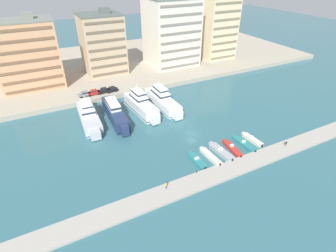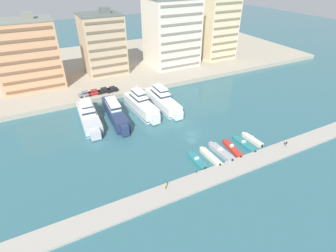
{
  "view_description": "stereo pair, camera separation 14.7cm",
  "coord_description": "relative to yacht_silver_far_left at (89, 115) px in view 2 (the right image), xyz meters",
  "views": [
    {
      "loc": [
        -33.7,
        -51.35,
        40.44
      ],
      "look_at": [
        -6.02,
        2.95,
        2.5
      ],
      "focal_mm": 28.0,
      "sensor_mm": 36.0,
      "label": 1
    },
    {
      "loc": [
        -33.57,
        -51.42,
        40.44
      ],
      "look_at": [
        -6.02,
        2.95,
        2.5
      ],
      "focal_mm": 28.0,
      "sensor_mm": 36.0,
      "label": 2
    }
  ],
  "objects": [
    {
      "name": "ground_plane",
      "position": [
        24.07,
        -19.49,
        -2.11
      ],
      "size": [
        400.0,
        400.0,
        0.0
      ],
      "primitive_type": "plane",
      "color": "#336670"
    },
    {
      "name": "quay_promenade",
      "position": [
        24.07,
        46.43,
        -1.28
      ],
      "size": [
        180.0,
        70.0,
        1.65
      ],
      "primitive_type": "cube",
      "color": "#ADA38E",
      "rests_on": "ground"
    },
    {
      "name": "pier_dock",
      "position": [
        24.07,
        -36.6,
        -1.85
      ],
      "size": [
        120.0,
        4.97,
        0.53
      ],
      "primitive_type": "cube",
      "color": "#A8A399",
      "rests_on": "ground"
    },
    {
      "name": "yacht_silver_far_left",
      "position": [
        0.0,
        0.0,
        0.0
      ],
      "size": [
        5.88,
        21.5,
        7.68
      ],
      "color": "silver",
      "rests_on": "ground"
    },
    {
      "name": "yacht_navy_left",
      "position": [
        7.5,
        -1.93,
        0.02
      ],
      "size": [
        4.74,
        21.76,
        7.0
      ],
      "color": "navy",
      "rests_on": "ground"
    },
    {
      "name": "yacht_white_mid_left",
      "position": [
        16.22,
        -1.26,
        0.39
      ],
      "size": [
        5.92,
        19.49,
        8.59
      ],
      "color": "white",
      "rests_on": "ground"
    },
    {
      "name": "yacht_white_center_left",
      "position": [
        24.07,
        -0.71,
        0.13
      ],
      "size": [
        5.12,
        21.48,
        8.03
      ],
      "color": "white",
      "rests_on": "ground"
    },
    {
      "name": "motorboat_teal_far_left",
      "position": [
        18.73,
        -30.63,
        -1.71
      ],
      "size": [
        2.0,
        7.12,
        1.14
      ],
      "color": "teal",
      "rests_on": "ground"
    },
    {
      "name": "motorboat_cream_left",
      "position": [
        22.37,
        -30.78,
        -1.64
      ],
      "size": [
        1.75,
        7.89,
        1.32
      ],
      "color": "beige",
      "rests_on": "ground"
    },
    {
      "name": "motorboat_grey_mid_left",
      "position": [
        25.8,
        -30.52,
        -1.59
      ],
      "size": [
        2.57,
        8.62,
        1.45
      ],
      "color": "#9EA3A8",
      "rests_on": "ground"
    },
    {
      "name": "motorboat_red_center_left",
      "position": [
        29.2,
        -30.63,
        -1.67
      ],
      "size": [
        2.31,
        7.97,
        1.42
      ],
      "color": "red",
      "rests_on": "ground"
    },
    {
      "name": "motorboat_teal_center",
      "position": [
        33.24,
        -30.52,
        -1.68
      ],
      "size": [
        2.06,
        8.14,
        1.28
      ],
      "color": "teal",
      "rests_on": "ground"
    },
    {
      "name": "motorboat_cream_center_right",
      "position": [
        36.49,
        -29.95,
        -1.63
      ],
      "size": [
        1.89,
        7.22,
        1.35
      ],
      "color": "beige",
      "rests_on": "ground"
    },
    {
      "name": "car_grey_far_left",
      "position": [
        2.03,
        14.73,
        0.52
      ],
      "size": [
        4.16,
        2.03,
        1.8
      ],
      "color": "slate",
      "rests_on": "quay_promenade"
    },
    {
      "name": "car_red_left",
      "position": [
        5.16,
        14.7,
        0.52
      ],
      "size": [
        4.11,
        1.95,
        1.8
      ],
      "color": "red",
      "rests_on": "quay_promenade"
    },
    {
      "name": "car_black_mid_left",
      "position": [
        8.61,
        14.71,
        0.52
      ],
      "size": [
        4.16,
        2.05,
        1.8
      ],
      "color": "black",
      "rests_on": "quay_promenade"
    },
    {
      "name": "car_black_center_left",
      "position": [
        11.47,
        14.29,
        0.52
      ],
      "size": [
        4.24,
        2.23,
        1.8
      ],
      "color": "black",
      "rests_on": "quay_promenade"
    },
    {
      "name": "apartment_block_far_left",
      "position": [
        -12.3,
        31.73,
        11.28
      ],
      "size": [
        20.88,
        13.42,
        25.36
      ],
      "color": "tan",
      "rests_on": "quay_promenade"
    },
    {
      "name": "apartment_block_left",
      "position": [
        15.2,
        35.6,
        10.98
      ],
      "size": [
        15.86,
        15.04,
        24.75
      ],
      "color": "#C6AD89",
      "rests_on": "quay_promenade"
    },
    {
      "name": "apartment_block_mid_left",
      "position": [
        44.41,
        32.15,
        13.27
      ],
      "size": [
        20.53,
        18.03,
        29.37
      ],
      "color": "silver",
      "rests_on": "quay_promenade"
    },
    {
      "name": "apartment_block_center_left",
      "position": [
        68.0,
        32.28,
        12.96
      ],
      "size": [
        15.16,
        15.0,
        28.7
      ],
      "color": "beige",
      "rests_on": "quay_promenade"
    },
    {
      "name": "pedestrian_near_edge",
      "position": [
        7.96,
        -35.48,
        -0.66
      ],
      "size": [
        0.53,
        0.4,
        1.55
      ],
      "color": "#282D3D",
      "rests_on": "pier_dock"
    },
    {
      "name": "pedestrian_mid_deck",
      "position": [
        41.93,
        -36.16,
        -0.59
      ],
      "size": [
        0.62,
        0.36,
        1.68
      ],
      "color": "#7A6B56",
      "rests_on": "pier_dock"
    },
    {
      "name": "bollard_west",
      "position": [
        8.47,
        -34.37,
        -1.26
      ],
      "size": [
        0.2,
        0.2,
        0.61
      ],
      "color": "#2D2D33",
      "rests_on": "pier_dock"
    },
    {
      "name": "bollard_west_mid",
      "position": [
        16.12,
        -34.37,
        -1.26
      ],
      "size": [
        0.2,
        0.2,
        0.61
      ],
      "color": "#2D2D33",
      "rests_on": "pier_dock"
    },
    {
      "name": "bollard_east_mid",
      "position": [
        23.78,
        -34.37,
        -1.26
      ],
      "size": [
        0.2,
        0.2,
        0.61
      ],
      "color": "#2D2D33",
      "rests_on": "pier_dock"
    }
  ]
}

